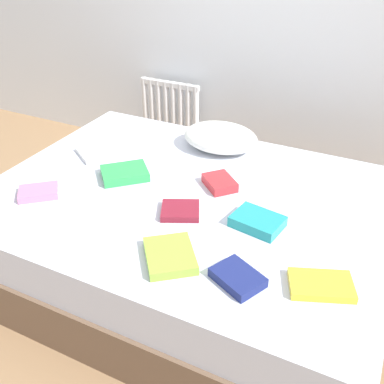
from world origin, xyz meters
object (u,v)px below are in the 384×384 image
(bed, at_px, (188,234))
(textbook_yellow, at_px, (321,285))
(pillow, at_px, (221,137))
(textbook_navy, at_px, (238,278))
(textbook_teal, at_px, (257,221))
(textbook_green, at_px, (125,173))
(textbook_white, at_px, (95,153))
(textbook_maroon, at_px, (180,211))
(textbook_pink, at_px, (39,192))
(textbook_lime, at_px, (170,256))
(textbook_red, at_px, (220,183))
(radiator, at_px, (170,113))

(bed, relative_size, textbook_yellow, 8.61)
(bed, distance_m, pillow, 0.62)
(bed, height_order, textbook_navy, textbook_navy)
(pillow, distance_m, textbook_yellow, 1.20)
(textbook_teal, bearing_deg, textbook_yellow, -28.35)
(textbook_green, height_order, textbook_navy, textbook_green)
(textbook_white, height_order, textbook_navy, textbook_navy)
(textbook_maroon, bearing_deg, textbook_yellow, -41.24)
(bed, xyz_separation_m, textbook_pink, (-0.65, -0.34, 0.27))
(textbook_pink, height_order, textbook_green, textbook_green)
(textbook_yellow, distance_m, textbook_white, 1.49)
(textbook_teal, relative_size, textbook_white, 1.03)
(textbook_teal, bearing_deg, textbook_lime, -113.43)
(bed, height_order, pillow, pillow)
(textbook_maroon, relative_size, textbook_navy, 0.94)
(pillow, relative_size, textbook_teal, 2.06)
(textbook_pink, relative_size, textbook_teal, 0.86)
(textbook_green, bearing_deg, textbook_navy, -73.33)
(textbook_pink, xyz_separation_m, textbook_teal, (1.05, 0.23, 0.01))
(textbook_pink, bearing_deg, textbook_red, -8.67)
(radiator, height_order, textbook_lime, radiator)
(pillow, height_order, textbook_pink, pillow)
(textbook_white, bearing_deg, textbook_navy, 5.28)
(textbook_yellow, relative_size, textbook_lime, 1.00)
(textbook_pink, relative_size, textbook_navy, 1.00)
(textbook_maroon, xyz_separation_m, textbook_navy, (0.40, -0.30, 0.00))
(textbook_pink, height_order, textbook_yellow, textbook_pink)
(bed, xyz_separation_m, textbook_yellow, (0.74, -0.37, 0.27))
(pillow, relative_size, textbook_lime, 1.90)
(pillow, bearing_deg, textbook_red, -67.36)
(textbook_lime, xyz_separation_m, textbook_navy, (0.29, 0.00, 0.00))
(textbook_yellow, xyz_separation_m, textbook_green, (-1.11, 0.37, 0.01))
(radiator, relative_size, textbook_maroon, 2.91)
(textbook_navy, bearing_deg, textbook_white, 177.11)
(textbook_maroon, bearing_deg, textbook_lime, -94.98)
(pillow, height_order, textbook_teal, pillow)
(textbook_navy, bearing_deg, textbook_pink, -161.13)
(pillow, distance_m, textbook_navy, 1.12)
(textbook_yellow, relative_size, textbook_white, 1.11)
(pillow, xyz_separation_m, textbook_navy, (0.50, -1.00, -0.05))
(textbook_yellow, bearing_deg, textbook_lime, 168.81)
(textbook_teal, relative_size, textbook_green, 0.91)
(radiator, distance_m, textbook_teal, 1.75)
(textbook_red, distance_m, textbook_lime, 0.60)
(textbook_teal, xyz_separation_m, textbook_lime, (-0.24, -0.37, -0.01))
(textbook_red, height_order, textbook_green, textbook_red)
(bed, bearing_deg, radiator, 122.16)
(pillow, xyz_separation_m, textbook_yellow, (0.79, -0.90, -0.06))
(pillow, bearing_deg, textbook_pink, -124.63)
(textbook_lime, distance_m, textbook_white, 1.03)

